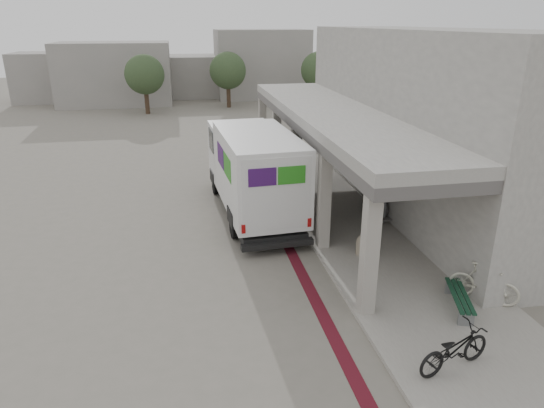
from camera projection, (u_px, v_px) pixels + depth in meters
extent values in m
plane|color=#6B675C|center=(264.00, 261.00, 15.65)|extent=(120.00, 120.00, 0.00)
cube|color=#52101B|center=(282.00, 233.00, 17.66)|extent=(0.35, 40.00, 0.01)
cube|color=gray|center=(381.00, 249.00, 16.33)|extent=(4.40, 28.00, 0.12)
cube|color=gray|center=(421.00, 119.00, 19.83)|extent=(4.30, 17.00, 7.00)
cube|color=#54514F|center=(333.00, 123.00, 19.18)|extent=(3.40, 16.90, 0.35)
cube|color=gray|center=(334.00, 114.00, 19.05)|extent=(3.40, 16.90, 0.35)
cube|color=gray|center=(115.00, 73.00, 44.53)|extent=(10.00, 6.00, 5.50)
cube|color=gray|center=(191.00, 76.00, 49.69)|extent=(8.00, 6.00, 4.00)
cube|color=gray|center=(261.00, 64.00, 48.63)|extent=(9.00, 6.00, 6.50)
cube|color=gray|center=(54.00, 77.00, 46.42)|extent=(7.00, 5.00, 4.50)
cylinder|color=#38281C|center=(147.00, 99.00, 40.09)|extent=(0.36, 0.36, 2.40)
sphere|color=#293A21|center=(144.00, 74.00, 39.38)|extent=(3.20, 3.20, 3.20)
cylinder|color=#38281C|center=(229.00, 94.00, 43.15)|extent=(0.36, 0.36, 2.40)
sphere|color=#293A21|center=(228.00, 71.00, 42.44)|extent=(3.20, 3.20, 3.20)
cylinder|color=#38281C|center=(318.00, 93.00, 43.62)|extent=(0.36, 0.36, 2.40)
sphere|color=#293A21|center=(319.00, 70.00, 42.91)|extent=(3.20, 3.20, 3.20)
cube|color=black|center=(253.00, 203.00, 19.40)|extent=(2.65, 7.54, 0.32)
cube|color=silver|center=(258.00, 171.00, 17.95)|extent=(2.86, 5.65, 2.76)
cube|color=silver|center=(240.00, 151.00, 21.33)|extent=(2.66, 2.16, 2.44)
cube|color=silver|center=(236.00, 164.00, 22.66)|extent=(2.37, 0.77, 0.85)
cube|color=black|center=(236.00, 134.00, 21.89)|extent=(2.36, 0.65, 1.11)
cube|color=black|center=(277.00, 244.00, 15.95)|extent=(2.45, 0.41, 0.19)
cube|color=#381253|center=(221.00, 155.00, 18.17)|extent=(0.11, 1.48, 0.80)
cube|color=#26821C|center=(227.00, 167.00, 16.72)|extent=(0.11, 1.48, 0.80)
cube|color=#381253|center=(262.00, 177.00, 15.09)|extent=(0.90, 0.08, 0.58)
cube|color=#26821C|center=(292.00, 175.00, 15.30)|extent=(0.90, 0.08, 0.58)
cylinder|color=black|center=(216.00, 183.00, 21.63)|extent=(0.35, 0.97, 0.95)
cylinder|color=black|center=(265.00, 180.00, 22.13)|extent=(0.35, 0.97, 0.95)
cylinder|color=black|center=(235.00, 225.00, 17.20)|extent=(0.35, 0.97, 0.95)
cylinder|color=black|center=(295.00, 219.00, 17.71)|extent=(0.35, 0.97, 0.95)
cube|color=slate|center=(466.00, 319.00, 12.08)|extent=(0.39, 0.19, 0.38)
cube|color=slate|center=(452.00, 288.00, 13.48)|extent=(0.39, 0.19, 0.38)
cube|color=#113522|center=(454.00, 295.00, 12.72)|extent=(0.66, 1.77, 0.05)
cube|color=#113522|center=(460.00, 295.00, 12.71)|extent=(0.66, 1.77, 0.05)
cube|color=#113522|center=(466.00, 296.00, 12.69)|extent=(0.66, 1.77, 0.05)
cylinder|color=gray|center=(363.00, 248.00, 15.78)|extent=(0.45, 0.45, 0.45)
sphere|color=gray|center=(363.00, 242.00, 15.70)|extent=(0.45, 0.45, 0.45)
cylinder|color=tan|center=(305.00, 216.00, 18.50)|extent=(0.36, 0.36, 0.36)
sphere|color=tan|center=(305.00, 211.00, 18.44)|extent=(0.36, 0.36, 0.36)
cube|color=slate|center=(376.00, 206.00, 18.40)|extent=(0.54, 0.70, 1.12)
imported|color=black|center=(454.00, 349.00, 10.47)|extent=(2.04, 1.18, 1.01)
imported|color=#BBB7A4|center=(484.00, 283.00, 13.02)|extent=(1.70, 1.60, 1.09)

